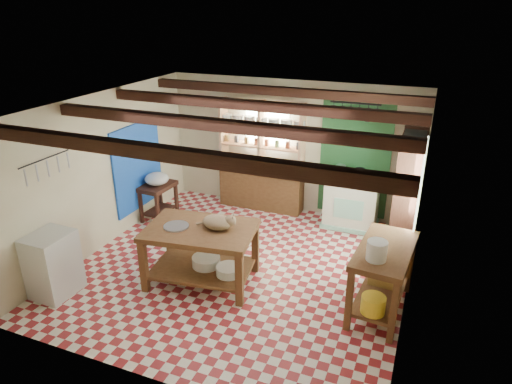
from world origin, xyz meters
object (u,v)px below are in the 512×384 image
at_px(white_cabinet, 53,264).
at_px(right_counter, 382,279).
at_px(stove, 351,203).
at_px(cat, 217,222).
at_px(work_table, 201,255).
at_px(prep_table, 159,202).

distance_m(white_cabinet, right_counter, 4.60).
distance_m(stove, right_counter, 2.56).
relative_size(stove, cat, 2.15).
distance_m(work_table, prep_table, 2.41).
distance_m(stove, white_cabinet, 5.15).
bearing_deg(prep_table, cat, -33.14).
distance_m(prep_table, right_counter, 4.58).
height_order(work_table, white_cabinet, white_cabinet).
bearing_deg(prep_table, white_cabinet, -86.75).
bearing_deg(work_table, right_counter, -1.80).
bearing_deg(white_cabinet, stove, 47.81).
distance_m(stove, cat, 3.03).
xyz_separation_m(white_cabinet, cat, (2.06, 1.15, 0.52)).
height_order(prep_table, right_counter, right_counter).
bearing_deg(prep_table, stove, 20.69).
bearing_deg(white_cabinet, prep_table, 90.68).
xyz_separation_m(prep_table, right_counter, (4.38, -1.33, 0.12)).
bearing_deg(cat, work_table, -178.69).
xyz_separation_m(prep_table, cat, (2.04, -1.52, 0.63)).
distance_m(prep_table, cat, 2.62).
bearing_deg(stove, cat, -120.18).
relative_size(prep_table, right_counter, 0.53).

